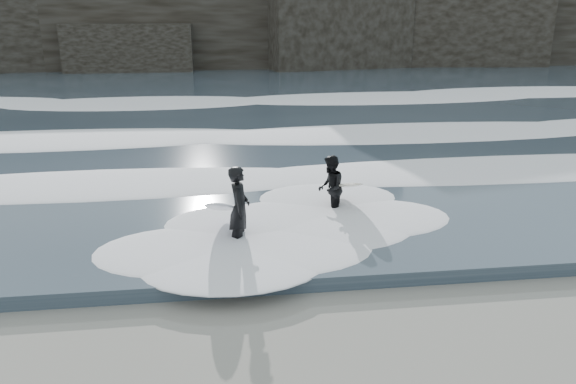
% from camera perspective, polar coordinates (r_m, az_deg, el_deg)
% --- Properties ---
extents(sea, '(90.00, 52.00, 0.30)m').
position_cam_1_polar(sea, '(35.39, -5.20, 10.06)').
color(sea, '#323F4C').
rests_on(sea, ground).
extents(headland, '(70.00, 9.00, 10.00)m').
position_cam_1_polar(headland, '(52.06, -6.23, 17.86)').
color(headland, black).
rests_on(headland, ground).
extents(foam_near, '(60.00, 3.20, 0.20)m').
position_cam_1_polar(foam_near, '(15.77, -1.98, 1.24)').
color(foam_near, white).
rests_on(foam_near, sea).
extents(foam_mid, '(60.00, 4.00, 0.24)m').
position_cam_1_polar(foam_mid, '(22.54, -3.73, 6.34)').
color(foam_mid, white).
rests_on(foam_mid, sea).
extents(foam_far, '(60.00, 4.80, 0.30)m').
position_cam_1_polar(foam_far, '(31.39, -4.88, 9.63)').
color(foam_far, white).
rests_on(foam_far, sea).
extents(surfer_left, '(1.09, 2.20, 1.85)m').
position_cam_1_polar(surfer_left, '(11.94, -5.40, -1.65)').
color(surfer_left, black).
rests_on(surfer_left, ground).
extents(surfer_right, '(1.12, 2.01, 1.61)m').
position_cam_1_polar(surfer_right, '(13.72, 4.56, 0.44)').
color(surfer_right, black).
rests_on(surfer_right, ground).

